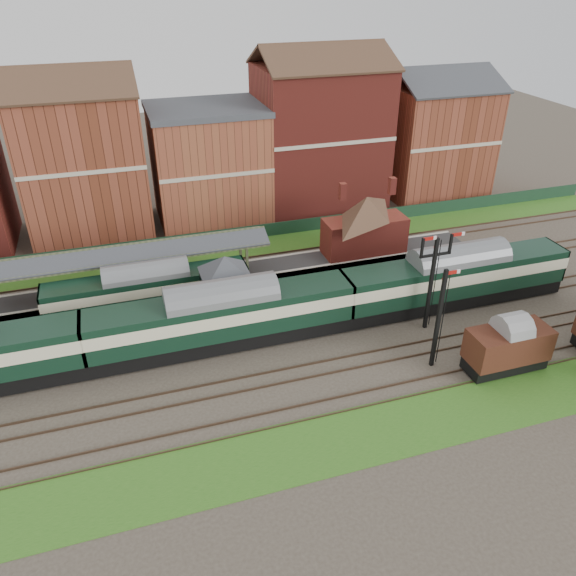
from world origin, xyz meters
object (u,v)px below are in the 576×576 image
object	(u,v)px
dmu_train	(223,316)
goods_van_a	(508,346)
platform_railcar	(148,290)
signal_box	(226,288)
semaphore_bracket	(432,277)

from	to	relation	value
dmu_train	goods_van_a	distance (m)	20.78
platform_railcar	goods_van_a	distance (m)	28.27
signal_box	platform_railcar	world-z (taller)	signal_box
signal_box	goods_van_a	world-z (taller)	signal_box
semaphore_bracket	goods_van_a	size ratio (longest dim) A/B	1.39
platform_railcar	dmu_train	bearing A→B (deg)	-52.83
signal_box	semaphore_bracket	bearing A→B (deg)	-20.92
semaphore_bracket	goods_van_a	world-z (taller)	semaphore_bracket
dmu_train	goods_van_a	bearing A→B (deg)	-25.68
dmu_train	platform_railcar	bearing A→B (deg)	127.17
platform_railcar	goods_van_a	xyz separation A→B (m)	(23.64, -15.50, -0.21)
signal_box	goods_van_a	xyz separation A→B (m)	(17.72, -12.25, -1.15)
signal_box	dmu_train	world-z (taller)	signal_box
signal_box	platform_railcar	distance (m)	6.83
dmu_train	platform_railcar	size ratio (longest dim) A/B	3.62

